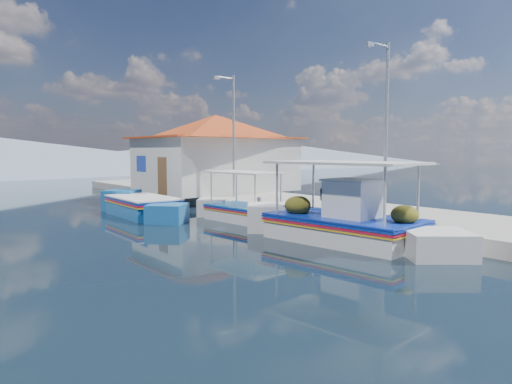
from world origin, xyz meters
TOP-DOWN VIEW (x-y plane):
  - ground at (0.00, 0.00)m, footprint 160.00×160.00m
  - quay at (5.90, 6.00)m, footprint 5.00×44.00m
  - bollards at (3.80, 5.25)m, footprint 0.20×17.20m
  - main_caique at (2.07, 1.73)m, footprint 3.00×8.38m
  - caique_green_canopy at (2.27, 7.07)m, footprint 2.05×5.91m
  - caique_blue_hull at (-0.32, 11.06)m, footprint 2.23×6.97m
  - harbor_building at (6.20, 15.00)m, footprint 10.49×10.49m
  - lamp_post_near at (4.51, 2.00)m, footprint 1.21×0.14m
  - lamp_post_far at (4.51, 11.00)m, footprint 1.21×0.14m
  - mountain_ridge at (6.54, 56.00)m, footprint 171.40×96.00m

SIDE VIEW (x-z plane):
  - ground at x=0.00m, z-range 0.00..0.00m
  - quay at x=5.90m, z-range 0.00..0.50m
  - caique_green_canopy at x=2.27m, z-range -0.78..1.44m
  - caique_blue_hull at x=-0.32m, z-range -0.29..0.95m
  - main_caique at x=2.07m, z-range -0.85..1.92m
  - bollards at x=3.80m, z-range 0.50..0.80m
  - mountain_ridge at x=6.54m, z-range -0.71..4.79m
  - harbor_building at x=6.20m, z-range 0.58..4.98m
  - lamp_post_near at x=4.51m, z-range 0.85..6.85m
  - lamp_post_far at x=4.51m, z-range 0.85..6.85m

